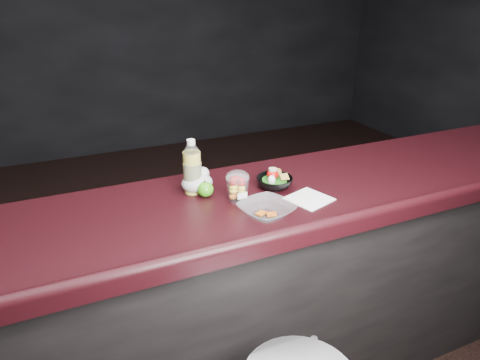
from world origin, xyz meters
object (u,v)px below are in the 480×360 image
object	(u,v)px
snack_bowl	(274,181)
fruit_cup	(238,186)
takeout_bowl	(267,210)
green_apple	(205,189)
lemonade_bottle	(192,171)

from	to	relation	value
snack_bowl	fruit_cup	bearing A→B (deg)	-163.61
takeout_bowl	fruit_cup	bearing A→B (deg)	108.10
green_apple	snack_bowl	size ratio (longest dim) A/B	0.35
lemonade_bottle	takeout_bowl	size ratio (longest dim) A/B	0.94
fruit_cup	lemonade_bottle	bearing A→B (deg)	130.16
lemonade_bottle	takeout_bowl	bearing A→B (deg)	-59.48
green_apple	fruit_cup	bearing A→B (deg)	-44.30
lemonade_bottle	snack_bowl	distance (m)	0.36
fruit_cup	green_apple	world-z (taller)	fruit_cup
takeout_bowl	snack_bowl	bearing A→B (deg)	55.38
green_apple	snack_bowl	bearing A→B (deg)	-7.89
takeout_bowl	lemonade_bottle	bearing A→B (deg)	120.52
lemonade_bottle	green_apple	distance (m)	0.10
snack_bowl	takeout_bowl	distance (m)	0.27
green_apple	snack_bowl	xyz separation A→B (m)	(0.31, -0.04, -0.00)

